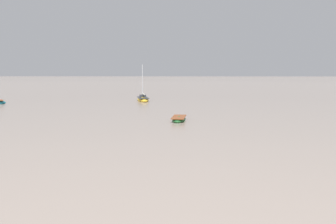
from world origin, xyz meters
The scene contains 2 objects.
sailboat_moored_0 centered at (-23.54, 62.66, 0.32)m, with size 3.38×6.92×7.44m.
rowboat_moored_2 centered at (-16.40, 34.39, 0.19)m, with size 1.89×4.50×0.69m.
Camera 1 is at (-16.22, -8.34, 5.81)m, focal length 39.20 mm.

